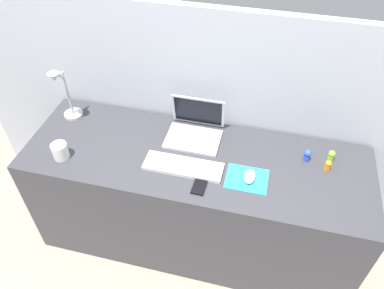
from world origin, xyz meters
The scene contains 13 objects.
ground_plane centered at (0.00, 0.00, 0.00)m, with size 6.00×6.00×0.00m, color gray.
back_wall centered at (0.00, 0.35, 0.71)m, with size 3.06×0.05×1.42m, color #B2B7C1.
desk centered at (0.00, 0.00, 0.37)m, with size 1.86×0.62×0.74m, color #38383D.
laptop centered at (-0.04, 0.18, 0.79)m, with size 0.30×0.25×0.21m.
keyboard centered at (-0.04, -0.09, 0.75)m, with size 0.41×0.13×0.02m, color silver.
mousepad centered at (0.29, -0.09, 0.74)m, with size 0.21×0.17×0.00m, color #28B7CC.
mouse centered at (0.30, -0.09, 0.76)m, with size 0.06×0.10×0.03m, color silver.
cell_phone centered at (0.07, -0.18, 0.74)m, with size 0.06×0.13×0.01m, color black.
desk_lamp centered at (-0.79, 0.14, 0.90)m, with size 0.11×0.16×0.35m.
coffee_mug centered at (-0.69, -0.17, 0.78)m, with size 0.08×0.08×0.09m, color white.
toy_figurine_orange centered at (0.68, 0.08, 0.77)m, with size 0.03×0.03×0.06m.
toy_figurine_lime centered at (0.70, 0.15, 0.77)m, with size 0.04×0.04×0.07m.
toy_figurine_blue centered at (0.57, 0.12, 0.78)m, with size 0.04×0.04×0.07m.
Camera 1 is at (0.32, -1.36, 2.15)m, focal length 34.83 mm.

